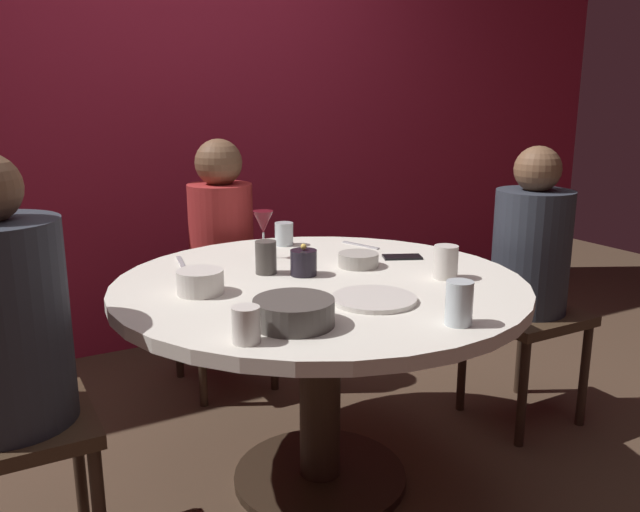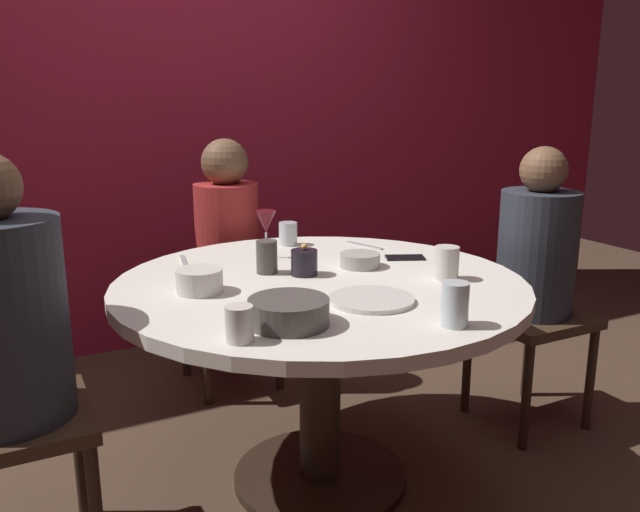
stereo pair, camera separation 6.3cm
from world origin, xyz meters
name	(u,v)px [view 1 (the left image)]	position (x,y,z in m)	size (l,w,h in m)	color
ground_plane	(320,479)	(0.00, 0.00, 0.00)	(8.00, 8.00, 0.00)	#4C3828
back_wall	(169,98)	(0.00, 1.60, 1.30)	(6.00, 0.10, 2.60)	maroon
dining_table	(320,323)	(0.00, 0.00, 0.58)	(1.34, 1.34, 0.73)	silver
seated_diner_left	(3,329)	(-0.93, 0.00, 0.73)	(0.40, 0.40, 1.18)	#3F2D1E
seated_diner_back	(221,236)	(0.00, 0.91, 0.71)	(0.40, 0.40, 1.13)	#3F2D1E
seated_diner_right	(531,255)	(0.95, 0.00, 0.70)	(0.40, 0.40, 1.13)	#3F2D1E
candle_holder	(304,262)	(-0.02, 0.08, 0.77)	(0.09, 0.09, 0.11)	black
wine_glass	(263,224)	(-0.04, 0.35, 0.86)	(0.08, 0.08, 0.18)	silver
dinner_plate	(374,299)	(0.03, -0.27, 0.74)	(0.25, 0.25, 0.01)	silver
cell_phone	(402,257)	(0.41, 0.11, 0.73)	(0.07, 0.14, 0.01)	black
bowl_serving_large	(200,282)	(-0.39, 0.05, 0.77)	(0.14, 0.14, 0.07)	silver
bowl_salad_center	(358,260)	(0.20, 0.09, 0.75)	(0.14, 0.14, 0.05)	#B2ADA3
bowl_small_white	(294,312)	(-0.27, -0.34, 0.76)	(0.21, 0.21, 0.07)	#4C4742
cup_near_candle	(246,325)	(-0.42, -0.39, 0.77)	(0.07, 0.07, 0.09)	silver
cup_by_left_diner	(459,303)	(0.11, -0.54, 0.79)	(0.07, 0.07, 0.12)	silver
cup_by_right_diner	(446,262)	(0.37, -0.18, 0.78)	(0.08, 0.08, 0.11)	silver
cup_center_front	(266,257)	(-0.12, 0.16, 0.78)	(0.07, 0.07, 0.11)	#4C4742
cup_far_edge	(284,234)	(0.12, 0.51, 0.77)	(0.07, 0.07, 0.09)	silver
fork_near_plate	(181,263)	(-0.33, 0.43, 0.73)	(0.02, 0.18, 0.01)	#B7B7BC
knife_near_plate	(361,245)	(0.38, 0.35, 0.73)	(0.02, 0.18, 0.01)	#B7B7BC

